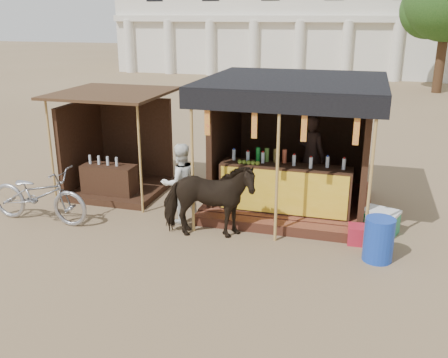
% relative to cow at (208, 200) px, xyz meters
% --- Properties ---
extents(ground, '(120.00, 120.00, 0.00)m').
position_rel_cow_xyz_m(ground, '(0.24, -1.35, -0.74)').
color(ground, '#846B4C').
rests_on(ground, ground).
extents(main_stall, '(3.60, 3.61, 2.78)m').
position_rel_cow_xyz_m(main_stall, '(1.26, 2.01, 0.29)').
color(main_stall, brown).
rests_on(main_stall, ground).
extents(secondary_stall, '(2.40, 2.40, 2.38)m').
position_rel_cow_xyz_m(secondary_stall, '(-2.93, 1.88, 0.11)').
color(secondary_stall, '#351F13').
rests_on(secondary_stall, ground).
extents(cow, '(1.87, 1.11, 1.48)m').
position_rel_cow_xyz_m(cow, '(0.00, 0.00, 0.00)').
color(cow, black).
rests_on(cow, ground).
extents(motorbike, '(2.19, 0.81, 1.14)m').
position_rel_cow_xyz_m(motorbike, '(-3.50, -0.20, -0.17)').
color(motorbike, '#97989F').
rests_on(motorbike, ground).
extents(bystander, '(1.00, 0.98, 1.62)m').
position_rel_cow_xyz_m(bystander, '(-0.77, 0.60, 0.07)').
color(bystander, white).
rests_on(bystander, ground).
extents(blue_barrel, '(0.50, 0.50, 0.76)m').
position_rel_cow_xyz_m(blue_barrel, '(3.06, -0.09, -0.36)').
color(blue_barrel, '#163BA9').
rests_on(blue_barrel, ground).
extents(red_crate, '(0.37, 0.38, 0.34)m').
position_rel_cow_xyz_m(red_crate, '(2.71, 0.50, -0.57)').
color(red_crate, '#A51B2D').
rests_on(red_crate, ground).
extents(cooler, '(0.75, 0.63, 0.46)m').
position_rel_cow_xyz_m(cooler, '(3.12, 1.11, -0.51)').
color(cooler, '#1C7F4A').
rests_on(cooler, ground).
extents(background_building, '(26.00, 7.45, 8.18)m').
position_rel_cow_xyz_m(background_building, '(-1.76, 28.59, 3.24)').
color(background_building, silver).
rests_on(background_building, ground).
extents(tree, '(4.50, 4.40, 7.00)m').
position_rel_cow_xyz_m(tree, '(6.05, 20.79, 3.89)').
color(tree, '#382314').
rests_on(tree, ground).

